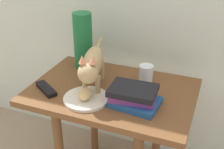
{
  "coord_description": "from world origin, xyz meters",
  "views": [
    {
      "loc": [
        0.44,
        -1.11,
        1.32
      ],
      "look_at": [
        0.0,
        0.0,
        0.69
      ],
      "focal_mm": 46.48,
      "sensor_mm": 36.0,
      "label": 1
    }
  ],
  "objects_px": {
    "side_table": "(112,106)",
    "book_stack": "(134,96)",
    "candle_jar": "(146,74)",
    "green_vase": "(83,41)",
    "cat": "(93,64)",
    "bread_roll": "(85,94)",
    "plate": "(86,99)",
    "tv_remote": "(46,89)"
  },
  "relations": [
    {
      "from": "candle_jar",
      "to": "tv_remote",
      "type": "bearing_deg",
      "value": -147.08
    },
    {
      "from": "bread_roll",
      "to": "cat",
      "type": "relative_size",
      "value": 0.17
    },
    {
      "from": "cat",
      "to": "green_vase",
      "type": "relative_size",
      "value": 1.53
    },
    {
      "from": "plate",
      "to": "cat",
      "type": "height_order",
      "value": "cat"
    },
    {
      "from": "plate",
      "to": "bread_roll",
      "type": "relative_size",
      "value": 2.58
    },
    {
      "from": "side_table",
      "to": "candle_jar",
      "type": "bearing_deg",
      "value": 47.91
    },
    {
      "from": "green_vase",
      "to": "candle_jar",
      "type": "relative_size",
      "value": 3.58
    },
    {
      "from": "cat",
      "to": "book_stack",
      "type": "height_order",
      "value": "cat"
    },
    {
      "from": "plate",
      "to": "bread_roll",
      "type": "bearing_deg",
      "value": -86.01
    },
    {
      "from": "plate",
      "to": "cat",
      "type": "xyz_separation_m",
      "value": [
        -0.01,
        0.1,
        0.13
      ]
    },
    {
      "from": "cat",
      "to": "tv_remote",
      "type": "bearing_deg",
      "value": -153.85
    },
    {
      "from": "side_table",
      "to": "bread_roll",
      "type": "height_order",
      "value": "bread_roll"
    },
    {
      "from": "plate",
      "to": "book_stack",
      "type": "distance_m",
      "value": 0.22
    },
    {
      "from": "green_vase",
      "to": "cat",
      "type": "bearing_deg",
      "value": -53.4
    },
    {
      "from": "green_vase",
      "to": "book_stack",
      "type": "bearing_deg",
      "value": -34.6
    },
    {
      "from": "cat",
      "to": "candle_jar",
      "type": "height_order",
      "value": "cat"
    },
    {
      "from": "plate",
      "to": "candle_jar",
      "type": "xyz_separation_m",
      "value": [
        0.2,
        0.27,
        0.03
      ]
    },
    {
      "from": "side_table",
      "to": "book_stack",
      "type": "bearing_deg",
      "value": -31.67
    },
    {
      "from": "green_vase",
      "to": "tv_remote",
      "type": "bearing_deg",
      "value": -100.08
    },
    {
      "from": "green_vase",
      "to": "bread_roll",
      "type": "bearing_deg",
      "value": -62.85
    },
    {
      "from": "plate",
      "to": "bread_roll",
      "type": "xyz_separation_m",
      "value": [
        0.0,
        -0.01,
        0.03
      ]
    },
    {
      "from": "plate",
      "to": "tv_remote",
      "type": "distance_m",
      "value": 0.21
    },
    {
      "from": "tv_remote",
      "to": "candle_jar",
      "type": "bearing_deg",
      "value": 65.71
    },
    {
      "from": "tv_remote",
      "to": "book_stack",
      "type": "bearing_deg",
      "value": 38.59
    },
    {
      "from": "plate",
      "to": "candle_jar",
      "type": "relative_size",
      "value": 2.43
    },
    {
      "from": "side_table",
      "to": "bread_roll",
      "type": "distance_m",
      "value": 0.21
    },
    {
      "from": "cat",
      "to": "green_vase",
      "type": "xyz_separation_m",
      "value": [
        -0.15,
        0.2,
        0.02
      ]
    },
    {
      "from": "book_stack",
      "to": "candle_jar",
      "type": "xyz_separation_m",
      "value": [
        -0.01,
        0.22,
        -0.0
      ]
    },
    {
      "from": "tv_remote",
      "to": "green_vase",
      "type": "bearing_deg",
      "value": 112.71
    },
    {
      "from": "bread_roll",
      "to": "book_stack",
      "type": "relative_size",
      "value": 0.35
    },
    {
      "from": "plate",
      "to": "cat",
      "type": "bearing_deg",
      "value": 96.94
    },
    {
      "from": "cat",
      "to": "tv_remote",
      "type": "xyz_separation_m",
      "value": [
        -0.2,
        -0.1,
        -0.12
      ]
    },
    {
      "from": "side_table",
      "to": "bread_roll",
      "type": "relative_size",
      "value": 9.76
    },
    {
      "from": "book_stack",
      "to": "candle_jar",
      "type": "relative_size",
      "value": 2.66
    },
    {
      "from": "side_table",
      "to": "plate",
      "type": "xyz_separation_m",
      "value": [
        -0.07,
        -0.13,
        0.1
      ]
    },
    {
      "from": "plate",
      "to": "green_vase",
      "type": "height_order",
      "value": "green_vase"
    },
    {
      "from": "side_table",
      "to": "tv_remote",
      "type": "relative_size",
      "value": 5.2
    },
    {
      "from": "tv_remote",
      "to": "cat",
      "type": "bearing_deg",
      "value": 58.94
    },
    {
      "from": "candle_jar",
      "to": "tv_remote",
      "type": "relative_size",
      "value": 0.57
    },
    {
      "from": "cat",
      "to": "plate",
      "type": "bearing_deg",
      "value": -83.06
    },
    {
      "from": "bread_roll",
      "to": "book_stack",
      "type": "bearing_deg",
      "value": 15.95
    },
    {
      "from": "bread_roll",
      "to": "tv_remote",
      "type": "relative_size",
      "value": 0.53
    }
  ]
}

